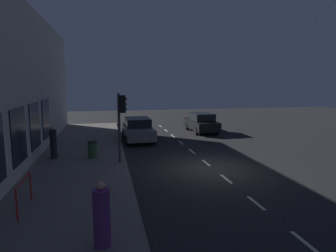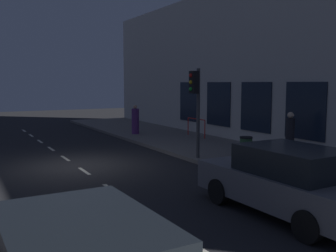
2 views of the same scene
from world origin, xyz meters
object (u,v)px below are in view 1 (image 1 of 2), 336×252
parked_car_0 (138,129)px  trash_bin (92,150)px  parked_car_1 (201,122)px  pedestrian_0 (102,217)px  traffic_light (121,114)px  pedestrian_1 (53,143)px

parked_car_0 → trash_bin: parked_car_0 is taller
parked_car_1 → trash_bin: (8.38, 7.40, -0.20)m
parked_car_0 → parked_car_1: (-5.47, -2.48, -0.00)m
parked_car_0 → trash_bin: size_ratio=5.15×
pedestrian_0 → traffic_light: bearing=176.8°
traffic_light → parked_car_0: bearing=-103.1°
pedestrian_1 → parked_car_0: bearing=30.5°
parked_car_0 → parked_car_1: bearing=-156.6°
pedestrian_0 → parked_car_0: bearing=173.9°
parked_car_0 → pedestrian_0: size_ratio=2.75×
traffic_light → parked_car_1: traffic_light is taller
traffic_light → pedestrian_0: (0.90, 7.60, -1.64)m
parked_car_1 → pedestrian_0: size_ratio=2.66×
traffic_light → pedestrian_0: 7.83m
trash_bin → pedestrian_0: bearing=93.8°
traffic_light → pedestrian_1: bearing=-23.1°
parked_car_1 → pedestrian_1: (10.34, 7.12, 0.17)m
parked_car_0 → trash_bin: 5.72m
pedestrian_0 → pedestrian_1: (2.55, -9.07, 0.07)m
traffic_light → pedestrian_1: traffic_light is taller
pedestrian_0 → pedestrian_1: size_ratio=0.94×
parked_car_0 → traffic_light: bearing=75.8°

